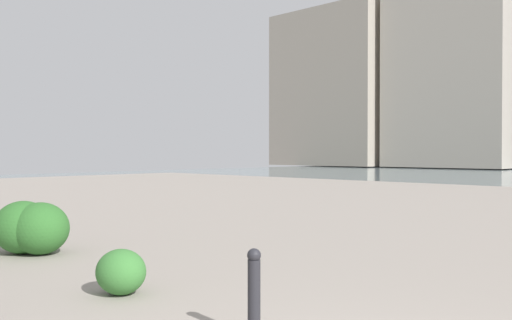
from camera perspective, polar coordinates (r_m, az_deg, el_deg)
The scene contains 6 objects.
building_annex at distance 70.91m, azimuth 20.67°, elevation 9.33°, with size 14.69×11.18×26.75m.
building_highrise at distance 78.76m, azimuth 9.65°, elevation 7.31°, with size 16.50×15.15×21.44m.
bollard_near at distance 5.08m, azimuth -0.21°, elevation -13.97°, with size 0.13×0.13×0.85m.
shrub_low at distance 6.84m, azimuth -14.28°, elevation -11.54°, with size 0.65×0.59×0.56m.
shrub_round at distance 10.04m, azimuth -23.70°, elevation -6.62°, with size 1.07×0.96×0.91m.
shrub_tall at distance 9.84m, azimuth -22.15°, elevation -6.81°, with size 1.05×0.94×0.89m.
Camera 1 is at (-1.52, 2.60, 1.73)m, focal length 37.30 mm.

